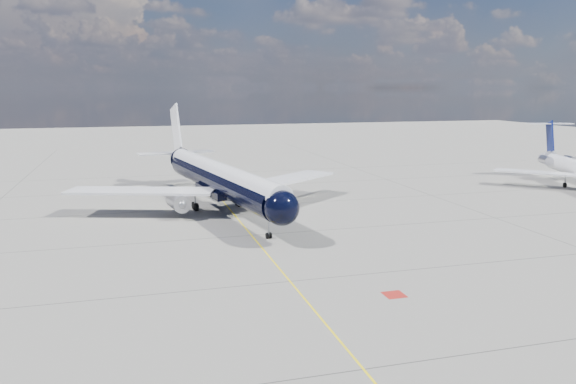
{
  "coord_description": "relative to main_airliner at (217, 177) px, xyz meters",
  "views": [
    {
      "loc": [
        -11.87,
        -46.69,
        15.44
      ],
      "look_at": [
        4.75,
        12.52,
        4.0
      ],
      "focal_mm": 35.0,
      "sensor_mm": 36.0,
      "label": 1
    }
  ],
  "objects": [
    {
      "name": "regional_jet",
      "position": [
        57.07,
        0.99,
        -0.94
      ],
      "size": [
        24.26,
        28.54,
        9.91
      ],
      "rotation": [
        0.0,
        0.0,
        -0.31
      ],
      "color": "white",
      "rests_on": "ground"
    },
    {
      "name": "ground",
      "position": [
        1.4,
        5.49,
        -4.07
      ],
      "size": [
        320.0,
        320.0,
        0.0
      ],
      "primitive_type": "plane",
      "color": "gray",
      "rests_on": "ground"
    },
    {
      "name": "taxiway_centerline",
      "position": [
        1.4,
        0.49,
        -4.07
      ],
      "size": [
        0.16,
        160.0,
        0.01
      ],
      "primitive_type": "cube",
      "color": "yellow",
      "rests_on": "ground"
    },
    {
      "name": "red_marking",
      "position": [
        8.2,
        -34.51,
        -4.07
      ],
      "size": [
        1.6,
        1.6,
        0.01
      ],
      "primitive_type": "cube",
      "color": "maroon",
      "rests_on": "ground"
    },
    {
      "name": "main_airliner",
      "position": [
        0.0,
        0.0,
        0.0
      ],
      "size": [
        36.76,
        45.21,
        13.12
      ],
      "rotation": [
        0.0,
        0.0,
        0.17
      ],
      "color": "black",
      "rests_on": "ground"
    }
  ]
}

